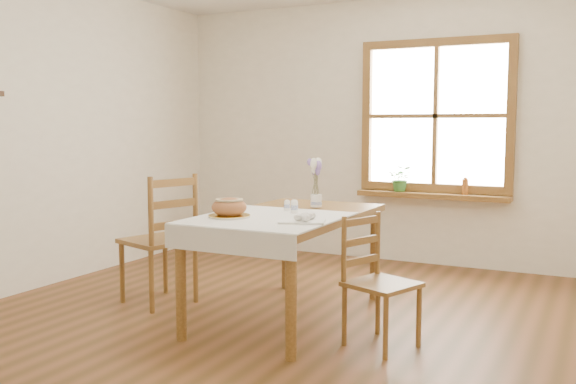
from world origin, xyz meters
name	(u,v)px	position (x,y,z in m)	size (l,w,h in m)	color
ground	(268,329)	(0.00, 0.00, 0.00)	(5.00, 5.00, 0.00)	brown
room_walls	(267,72)	(0.00, 0.00, 1.71)	(4.60, 5.10, 2.65)	white
window	(436,116)	(0.50, 2.47, 1.45)	(1.46, 0.08, 1.46)	olive
window_sill	(432,196)	(0.50, 2.40, 0.69)	(1.46, 0.20, 0.05)	olive
dining_table	(288,225)	(0.00, 0.30, 0.66)	(0.90, 1.60, 0.75)	olive
table_linen	(267,218)	(0.00, 0.00, 0.76)	(0.91, 0.99, 0.01)	white
chair_left	(158,239)	(-1.06, 0.20, 0.50)	(0.47, 0.49, 1.00)	olive
chair_right	(382,282)	(0.79, 0.02, 0.41)	(0.38, 0.40, 0.81)	olive
bread_plate	(229,216)	(-0.23, -0.11, 0.77)	(0.27, 0.27, 0.01)	white
bread_loaf	(229,205)	(-0.23, -0.11, 0.84)	(0.23, 0.23, 0.13)	#B26E3F
egg_napkin	(302,221)	(0.29, -0.07, 0.77)	(0.28, 0.24, 0.01)	white
eggs	(302,216)	(0.29, -0.07, 0.80)	(0.22, 0.20, 0.05)	silver
salt_shaker	(287,205)	(-0.03, 0.34, 0.80)	(0.04, 0.04, 0.08)	white
pepper_shaker	(294,206)	(0.07, 0.26, 0.81)	(0.05, 0.05, 0.10)	white
flower_vase	(316,202)	(0.06, 0.65, 0.80)	(0.08, 0.08, 0.09)	white
lavender_bouquet	(316,177)	(0.06, 0.65, 0.98)	(0.15, 0.15, 0.28)	#775CA3
potted_plant	(401,181)	(0.19, 2.40, 0.81)	(0.23, 0.25, 0.20)	#36732E
amber_bottle	(465,186)	(0.81, 2.40, 0.80)	(0.06, 0.06, 0.16)	#9C551C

